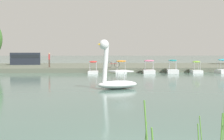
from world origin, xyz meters
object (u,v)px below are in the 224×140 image
(pedal_boat_teal, at_px, (173,70))
(person_on_path, at_px, (49,60))
(bicycle_parked, at_px, (113,65))
(pedal_boat_lime, at_px, (196,69))
(pedal_boat_orange, at_px, (121,70))
(parked_van, at_px, (26,58))
(swan_boat, at_px, (115,78))
(pedal_boat_cyan, at_px, (223,69))
(pedal_boat_red, at_px, (93,70))
(pedal_boat_pink, at_px, (149,69))

(pedal_boat_teal, height_order, person_on_path, person_on_path)
(bicycle_parked, bearing_deg, pedal_boat_lime, -17.18)
(bicycle_parked, bearing_deg, pedal_boat_teal, -24.00)
(pedal_boat_orange, distance_m, pedal_boat_teal, 5.77)
(pedal_boat_lime, distance_m, parked_van, 25.18)
(bicycle_parked, relative_size, parked_van, 0.36)
(swan_boat, height_order, pedal_boat_cyan, swan_boat)
(pedal_boat_cyan, bearing_deg, pedal_boat_teal, 176.34)
(pedal_boat_red, bearing_deg, bicycle_parked, 52.04)
(swan_boat, distance_m, pedal_boat_lime, 18.89)
(pedal_boat_red, bearing_deg, parked_van, 124.44)
(pedal_boat_pink, height_order, pedal_boat_cyan, pedal_boat_cyan)
(pedal_boat_pink, relative_size, pedal_boat_cyan, 1.29)
(parked_van, bearing_deg, pedal_boat_cyan, -30.44)
(pedal_boat_teal, height_order, pedal_boat_lime, pedal_boat_teal)
(swan_boat, xyz_separation_m, pedal_boat_cyan, (13.36, 15.32, -0.23))
(pedal_boat_teal, bearing_deg, pedal_boat_pink, -172.56)
(person_on_path, xyz_separation_m, parked_van, (-4.45, 9.46, 0.04))
(pedal_boat_lime, bearing_deg, pedal_boat_red, -178.49)
(pedal_boat_teal, height_order, pedal_boat_cyan, pedal_boat_cyan)
(pedal_boat_cyan, bearing_deg, parked_van, 149.56)
(pedal_boat_red, distance_m, pedal_boat_cyan, 14.37)
(pedal_boat_orange, bearing_deg, pedal_boat_lime, 2.17)
(pedal_boat_cyan, xyz_separation_m, bicycle_parked, (-11.95, 3.20, 0.44))
(pedal_boat_cyan, bearing_deg, pedal_boat_lime, 172.25)
(pedal_boat_teal, bearing_deg, pedal_boat_red, -178.26)
(pedal_boat_red, distance_m, pedal_boat_orange, 3.04)
(pedal_boat_red, distance_m, parked_van, 17.01)
(pedal_boat_orange, bearing_deg, parked_van, 132.05)
(pedal_boat_lime, relative_size, pedal_boat_cyan, 0.99)
(pedal_boat_teal, bearing_deg, swan_boat, -116.42)
(pedal_boat_orange, relative_size, pedal_boat_teal, 0.86)
(swan_boat, xyz_separation_m, parked_van, (-10.62, 29.41, 0.82))
(pedal_boat_pink, relative_size, pedal_boat_lime, 1.31)
(pedal_boat_lime, xyz_separation_m, pedal_boat_cyan, (2.87, -0.39, 0.02))
(pedal_boat_pink, bearing_deg, pedal_boat_lime, 4.12)
(swan_boat, distance_m, pedal_boat_teal, 17.50)
(bicycle_parked, xyz_separation_m, parked_van, (-12.03, 10.90, 0.61))
(pedal_boat_pink, xyz_separation_m, person_on_path, (-11.24, 4.63, 0.96))
(parked_van, bearing_deg, swan_boat, -70.15)
(pedal_boat_cyan, bearing_deg, bicycle_parked, 165.03)
(pedal_boat_red, xyz_separation_m, pedal_boat_teal, (8.80, 0.27, 0.01))
(pedal_boat_pink, distance_m, pedal_boat_teal, 2.75)
(pedal_boat_teal, height_order, bicycle_parked, pedal_boat_teal)
(person_on_path, relative_size, bicycle_parked, 1.09)
(pedal_boat_red, height_order, pedal_boat_pink, pedal_boat_pink)
(parked_van, bearing_deg, pedal_boat_red, -55.56)
(swan_boat, height_order, pedal_boat_orange, swan_boat)
(pedal_boat_lime, bearing_deg, pedal_boat_cyan, -7.75)
(pedal_boat_orange, relative_size, parked_van, 0.48)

